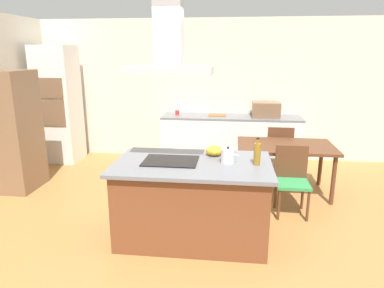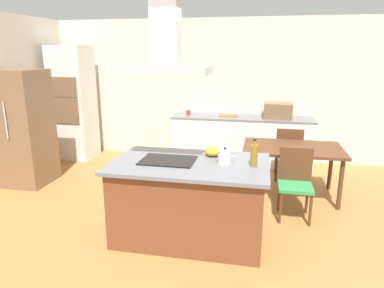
{
  "view_description": "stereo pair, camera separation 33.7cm",
  "coord_description": "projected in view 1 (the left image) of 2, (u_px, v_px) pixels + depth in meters",
  "views": [
    {
      "loc": [
        0.42,
        -3.61,
        2.07
      ],
      "look_at": [
        -0.06,
        0.4,
        1.0
      ],
      "focal_mm": 32.4,
      "sensor_mm": 36.0,
      "label": 1
    },
    {
      "loc": [
        0.75,
        -3.56,
        2.07
      ],
      "look_at": [
        -0.06,
        0.4,
        1.0
      ],
      "focal_mm": 32.4,
      "sensor_mm": 36.0,
      "label": 2
    }
  ],
  "objects": [
    {
      "name": "ground",
      "position": [
        204.0,
        187.0,
        5.48
      ],
      "size": [
        16.0,
        16.0,
        0.0
      ],
      "primitive_type": "plane",
      "color": "#AD753D"
    },
    {
      "name": "wall_back",
      "position": [
        212.0,
        90.0,
        6.82
      ],
      "size": [
        7.2,
        0.1,
        2.7
      ],
      "primitive_type": "cube",
      "color": "beige",
      "rests_on": "ground"
    },
    {
      "name": "kitchen_island",
      "position": [
        193.0,
        200.0,
        3.93
      ],
      "size": [
        1.73,
        1.06,
        0.9
      ],
      "color": "brown",
      "rests_on": "ground"
    },
    {
      "name": "cooktop",
      "position": [
        171.0,
        161.0,
        3.84
      ],
      "size": [
        0.6,
        0.44,
        0.01
      ],
      "primitive_type": "cube",
      "color": "black",
      "rests_on": "kitchen_island"
    },
    {
      "name": "tea_kettle",
      "position": [
        228.0,
        156.0,
        3.77
      ],
      "size": [
        0.2,
        0.15,
        0.19
      ],
      "color": "silver",
      "rests_on": "kitchen_island"
    },
    {
      "name": "olive_oil_bottle",
      "position": [
        257.0,
        153.0,
        3.7
      ],
      "size": [
        0.08,
        0.08,
        0.3
      ],
      "color": "olive",
      "rests_on": "kitchen_island"
    },
    {
      "name": "mixing_bowl",
      "position": [
        214.0,
        151.0,
        4.06
      ],
      "size": [
        0.2,
        0.2,
        0.11
      ],
      "primitive_type": "ellipsoid",
      "color": "gold",
      "rests_on": "kitchen_island"
    },
    {
      "name": "back_counter",
      "position": [
        231.0,
        139.0,
        6.65
      ],
      "size": [
        2.62,
        0.62,
        0.9
      ],
      "color": "white",
      "rests_on": "ground"
    },
    {
      "name": "countertop_microwave",
      "position": [
        266.0,
        110.0,
        6.42
      ],
      "size": [
        0.5,
        0.38,
        0.28
      ],
      "primitive_type": "cube",
      "color": "brown",
      "rests_on": "back_counter"
    },
    {
      "name": "coffee_mug_red",
      "position": [
        177.0,
        113.0,
        6.67
      ],
      "size": [
        0.08,
        0.08,
        0.09
      ],
      "primitive_type": "cylinder",
      "color": "red",
      "rests_on": "back_counter"
    },
    {
      "name": "cutting_board",
      "position": [
        218.0,
        115.0,
        6.61
      ],
      "size": [
        0.34,
        0.24,
        0.02
      ],
      "primitive_type": "cube",
      "color": "#995B33",
      "rests_on": "back_counter"
    },
    {
      "name": "wall_oven_stack",
      "position": [
        58.0,
        105.0,
        6.63
      ],
      "size": [
        0.7,
        0.66,
        2.2
      ],
      "color": "white",
      "rests_on": "ground"
    },
    {
      "name": "refrigerator",
      "position": [
        7.0,
        131.0,
        5.26
      ],
      "size": [
        0.8,
        0.73,
        1.82
      ],
      "color": "brown",
      "rests_on": "ground"
    },
    {
      "name": "dining_table",
      "position": [
        285.0,
        150.0,
        5.13
      ],
      "size": [
        1.4,
        0.9,
        0.75
      ],
      "color": "#59331E",
      "rests_on": "ground"
    },
    {
      "name": "chair_facing_island",
      "position": [
        292.0,
        176.0,
        4.53
      ],
      "size": [
        0.42,
        0.42,
        0.89
      ],
      "color": "#33934C",
      "rests_on": "ground"
    },
    {
      "name": "chair_facing_back_wall",
      "position": [
        279.0,
        148.0,
        5.81
      ],
      "size": [
        0.42,
        0.42,
        0.89
      ],
      "color": "#33934C",
      "rests_on": "ground"
    },
    {
      "name": "range_hood",
      "position": [
        169.0,
        49.0,
        3.53
      ],
      "size": [
        0.9,
        0.55,
        0.78
      ],
      "color": "#ADADB2"
    }
  ]
}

